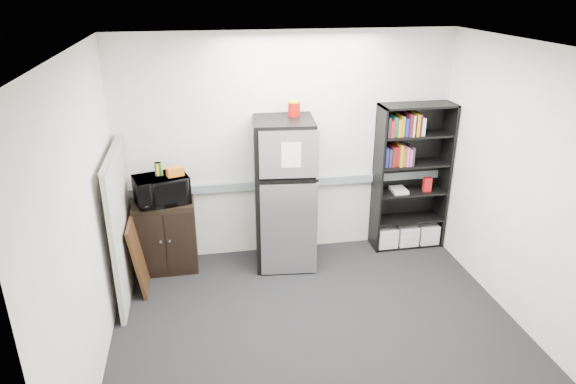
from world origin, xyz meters
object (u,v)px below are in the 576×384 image
object	(u,v)px
bookshelf	(411,179)
refrigerator	(284,194)
microwave	(161,190)
cubicle_partition	(121,225)
cabinet	(166,236)

from	to	relation	value
bookshelf	refrigerator	size ratio (longest dim) A/B	1.04
refrigerator	microwave	bearing A→B (deg)	-176.80
cubicle_partition	microwave	distance (m)	0.62
cabinet	microwave	distance (m)	0.59
bookshelf	microwave	bearing A→B (deg)	-178.47
cubicle_partition	refrigerator	bearing A→B (deg)	10.72
cubicle_partition	cabinet	size ratio (longest dim) A/B	1.88
cubicle_partition	cabinet	world-z (taller)	cubicle_partition
cubicle_partition	refrigerator	xyz separation A→B (m)	(1.80, 0.34, 0.08)
microwave	refrigerator	distance (m)	1.39
cabinet	refrigerator	world-z (taller)	refrigerator
cabinet	microwave	xyz separation A→B (m)	(0.00, -0.02, 0.59)
bookshelf	cabinet	bearing A→B (deg)	-178.78
bookshelf	cabinet	distance (m)	3.05
bookshelf	microwave	world-z (taller)	bookshelf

